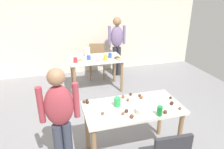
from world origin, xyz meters
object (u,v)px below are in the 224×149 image
object	(u,v)px
dining_table_far	(96,63)
chair_far_table	(97,59)
dining_table_near	(133,114)
person_girl_near	(60,116)
mixing_bowl	(143,111)
pitcher_far	(87,52)
soda_can	(160,111)
person_adult_far	(117,42)

from	to	relation	value
dining_table_far	chair_far_table	distance (m)	0.74
dining_table_near	person_girl_near	xyz separation A→B (m)	(-0.91, -0.08, 0.19)
mixing_bowl	pitcher_far	world-z (taller)	pitcher_far
dining_table_near	soda_can	distance (m)	0.40
person_girl_near	soda_can	world-z (taller)	person_girl_near
mixing_bowl	soda_can	size ratio (longest dim) A/B	1.48
person_girl_near	pitcher_far	bearing A→B (deg)	73.09
chair_far_table	mixing_bowl	size ratio (longest dim) A/B	4.83
soda_can	pitcher_far	world-z (taller)	pitcher_far
person_girl_near	person_adult_far	distance (m)	3.27
person_adult_far	person_girl_near	bearing A→B (deg)	-118.40
pitcher_far	dining_table_far	bearing A→B (deg)	-40.95
mixing_bowl	dining_table_near	bearing A→B (deg)	107.95
person_adult_far	mixing_bowl	world-z (taller)	person_adult_far
chair_far_table	dining_table_far	bearing A→B (deg)	-103.79
chair_far_table	mixing_bowl	xyz separation A→B (m)	(-0.06, -3.00, 0.29)
person_adult_far	mixing_bowl	distance (m)	3.04
person_adult_far	pitcher_far	xyz separation A→B (m)	(-0.85, -0.55, -0.05)
soda_can	pitcher_far	size ratio (longest dim) A/B	0.57
person_girl_near	dining_table_far	bearing A→B (deg)	68.54
dining_table_near	chair_far_table	xyz separation A→B (m)	(0.12, 2.81, -0.14)
dining_table_near	person_girl_near	distance (m)	0.93
dining_table_far	pitcher_far	bearing A→B (deg)	139.05
chair_far_table	person_adult_far	xyz separation A→B (m)	(0.52, -0.02, 0.41)
person_adult_far	pitcher_far	world-z (taller)	person_adult_far
dining_table_near	chair_far_table	size ratio (longest dim) A/B	1.44
dining_table_far	pitcher_far	distance (m)	0.30
dining_table_far	chair_far_table	xyz separation A→B (m)	(0.17, 0.70, -0.14)
mixing_bowl	soda_can	bearing A→B (deg)	-28.46
dining_table_far	soda_can	xyz separation A→B (m)	(0.28, -2.39, 0.17)
person_girl_near	mixing_bowl	world-z (taller)	person_girl_near
dining_table_far	pitcher_far	size ratio (longest dim) A/B	5.37
chair_far_table	soda_can	xyz separation A→B (m)	(0.10, -3.09, 0.31)
dining_table_far	person_adult_far	xyz separation A→B (m)	(0.69, 0.68, 0.27)
dining_table_far	person_girl_near	xyz separation A→B (m)	(-0.86, -2.19, 0.19)
dining_table_far	pitcher_far	xyz separation A→B (m)	(-0.15, 0.13, 0.22)
person_girl_near	person_adult_far	bearing A→B (deg)	61.60
pitcher_far	dining_table_near	bearing A→B (deg)	-84.86
chair_far_table	mixing_bowl	bearing A→B (deg)	-91.22
dining_table_near	chair_far_table	distance (m)	2.82
mixing_bowl	chair_far_table	bearing A→B (deg)	88.78
dining_table_far	chair_far_table	bearing A→B (deg)	76.21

